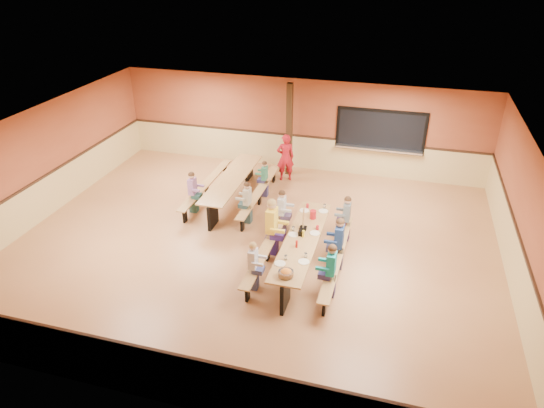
# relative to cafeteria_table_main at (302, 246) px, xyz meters

# --- Properties ---
(ground) EXTENTS (12.00, 12.00, 0.00)m
(ground) POSITION_rel_cafeteria_table_main_xyz_m (-1.35, 0.57, -0.53)
(ground) COLOR #955E38
(ground) RESTS_ON ground
(room_envelope) EXTENTS (12.04, 10.04, 3.02)m
(room_envelope) POSITION_rel_cafeteria_table_main_xyz_m (-1.35, 0.57, 0.16)
(room_envelope) COLOR brown
(room_envelope) RESTS_ON ground
(kitchen_pass_through) EXTENTS (2.78, 0.28, 1.38)m
(kitchen_pass_through) POSITION_rel_cafeteria_table_main_xyz_m (1.25, 5.53, 0.96)
(kitchen_pass_through) COLOR black
(kitchen_pass_through) RESTS_ON ground
(structural_post) EXTENTS (0.18, 0.18, 3.00)m
(structural_post) POSITION_rel_cafeteria_table_main_xyz_m (-1.55, 4.97, 0.97)
(structural_post) COLOR black
(structural_post) RESTS_ON ground
(cafeteria_table_main) EXTENTS (1.91, 3.70, 0.74)m
(cafeteria_table_main) POSITION_rel_cafeteria_table_main_xyz_m (0.00, 0.00, 0.00)
(cafeteria_table_main) COLOR #9D713E
(cafeteria_table_main) RESTS_ON ground
(cafeteria_table_second) EXTENTS (1.91, 3.70, 0.74)m
(cafeteria_table_second) POSITION_rel_cafeteria_table_main_xyz_m (-2.68, 2.68, 0.00)
(cafeteria_table_second) COLOR #9D713E
(cafeteria_table_second) RESTS_ON ground
(seated_child_white_left) EXTENTS (0.35, 0.29, 1.17)m
(seated_child_white_left) POSITION_rel_cafeteria_table_main_xyz_m (-0.83, -1.13, 0.06)
(seated_child_white_left) COLOR silver
(seated_child_white_left) RESTS_ON ground
(seated_adult_yellow) EXTENTS (0.48, 0.39, 1.44)m
(seated_adult_yellow) POSITION_rel_cafeteria_table_main_xyz_m (-0.83, 0.35, 0.19)
(seated_adult_yellow) COLOR yellow
(seated_adult_yellow) RESTS_ON ground
(seated_child_grey_left) EXTENTS (0.37, 0.30, 1.21)m
(seated_child_grey_left) POSITION_rel_cafeteria_table_main_xyz_m (-0.83, 1.30, 0.08)
(seated_child_grey_left) COLOR #BABABA
(seated_child_grey_left) RESTS_ON ground
(seated_child_teal_right) EXTENTS (0.39, 0.32, 1.26)m
(seated_child_teal_right) POSITION_rel_cafeteria_table_main_xyz_m (0.83, -0.90, 0.10)
(seated_child_teal_right) COLOR teal
(seated_child_teal_right) RESTS_ON ground
(seated_child_navy_right) EXTENTS (0.41, 0.34, 1.29)m
(seated_child_navy_right) POSITION_rel_cafeteria_table_main_xyz_m (0.83, 0.16, 0.12)
(seated_child_navy_right) COLOR navy
(seated_child_navy_right) RESTS_ON ground
(seated_child_char_right) EXTENTS (0.37, 0.30, 1.21)m
(seated_child_char_right) POSITION_rel_cafeteria_table_main_xyz_m (0.83, 1.43, 0.08)
(seated_child_char_right) COLOR #565F63
(seated_child_char_right) RESTS_ON ground
(seated_child_purple_sec) EXTENTS (0.37, 0.30, 1.20)m
(seated_child_purple_sec) POSITION_rel_cafeteria_table_main_xyz_m (-3.50, 1.73, 0.08)
(seated_child_purple_sec) COLOR #8C5D92
(seated_child_purple_sec) RESTS_ON ground
(seated_child_green_sec) EXTENTS (0.32, 0.26, 1.11)m
(seated_child_green_sec) POSITION_rel_cafeteria_table_main_xyz_m (-1.85, 3.21, 0.03)
(seated_child_green_sec) COLOR #307357
(seated_child_green_sec) RESTS_ON ground
(seated_child_tan_sec) EXTENTS (0.36, 0.29, 1.19)m
(seated_child_tan_sec) POSITION_rel_cafeteria_table_main_xyz_m (-1.85, 1.58, 0.07)
(seated_child_tan_sec) COLOR #A69F85
(seated_child_tan_sec) RESTS_ON ground
(standing_woman) EXTENTS (0.66, 0.56, 1.53)m
(standing_woman) POSITION_rel_cafeteria_table_main_xyz_m (-1.54, 4.49, 0.24)
(standing_woman) COLOR #A6131E
(standing_woman) RESTS_ON ground
(punch_pitcher) EXTENTS (0.16, 0.16, 0.22)m
(punch_pitcher) POSITION_rel_cafeteria_table_main_xyz_m (0.05, 0.97, 0.32)
(punch_pitcher) COLOR #AD171D
(punch_pitcher) RESTS_ON cafeteria_table_main
(chip_bowl) EXTENTS (0.32, 0.32, 0.15)m
(chip_bowl) POSITION_rel_cafeteria_table_main_xyz_m (-0.01, -1.48, 0.29)
(chip_bowl) COLOR orange
(chip_bowl) RESTS_ON cafeteria_table_main
(napkin_dispenser) EXTENTS (0.10, 0.14, 0.13)m
(napkin_dispenser) POSITION_rel_cafeteria_table_main_xyz_m (-0.06, 0.14, 0.28)
(napkin_dispenser) COLOR black
(napkin_dispenser) RESTS_ON cafeteria_table_main
(condiment_mustard) EXTENTS (0.06, 0.06, 0.17)m
(condiment_mustard) POSITION_rel_cafeteria_table_main_xyz_m (0.01, 0.08, 0.30)
(condiment_mustard) COLOR yellow
(condiment_mustard) RESTS_ON cafeteria_table_main
(condiment_ketchup) EXTENTS (0.06, 0.06, 0.17)m
(condiment_ketchup) POSITION_rel_cafeteria_table_main_xyz_m (-0.04, -0.39, 0.30)
(condiment_ketchup) COLOR #B2140F
(condiment_ketchup) RESTS_ON cafeteria_table_main
(table_paddle) EXTENTS (0.16, 0.16, 0.56)m
(table_paddle) POSITION_rel_cafeteria_table_main_xyz_m (-0.07, 0.41, 0.35)
(table_paddle) COLOR black
(table_paddle) RESTS_ON cafeteria_table_main
(place_settings) EXTENTS (0.65, 3.30, 0.11)m
(place_settings) POSITION_rel_cafeteria_table_main_xyz_m (0.00, 0.00, 0.27)
(place_settings) COLOR beige
(place_settings) RESTS_ON cafeteria_table_main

